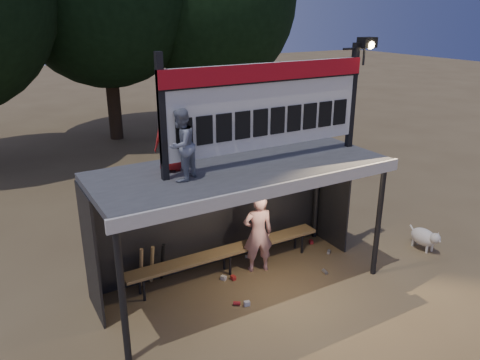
# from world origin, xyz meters

# --- Properties ---
(ground) EXTENTS (80.00, 80.00, 0.00)m
(ground) POSITION_xyz_m (0.00, 0.00, 0.00)
(ground) COLOR brown
(ground) RESTS_ON ground
(player) EXTENTS (0.66, 0.52, 1.58)m
(player) POSITION_xyz_m (0.55, 0.32, 0.79)
(player) COLOR silver
(player) RESTS_ON ground
(child_a) EXTENTS (0.68, 0.65, 1.10)m
(child_a) POSITION_xyz_m (-1.13, -0.15, 2.87)
(child_a) COLOR gray
(child_a) RESTS_ON dugout_shelter
(child_b) EXTENTS (0.55, 0.41, 1.02)m
(child_b) POSITION_xyz_m (-1.11, 0.35, 2.83)
(child_b) COLOR #A91C1A
(child_b) RESTS_ON dugout_shelter
(dugout_shelter) EXTENTS (5.10, 2.08, 2.32)m
(dugout_shelter) POSITION_xyz_m (0.00, 0.24, 1.85)
(dugout_shelter) COLOR #3A3A3C
(dugout_shelter) RESTS_ON ground
(scoreboard_assembly) EXTENTS (4.10, 0.27, 1.99)m
(scoreboard_assembly) POSITION_xyz_m (0.56, -0.01, 3.32)
(scoreboard_assembly) COLOR black
(scoreboard_assembly) RESTS_ON dugout_shelter
(bench) EXTENTS (4.00, 0.35, 0.48)m
(bench) POSITION_xyz_m (0.00, 0.55, 0.43)
(bench) COLOR olive
(bench) RESTS_ON ground
(dog) EXTENTS (0.36, 0.81, 0.49)m
(dog) POSITION_xyz_m (4.03, -0.73, 0.28)
(dog) COLOR beige
(dog) RESTS_ON ground
(bats) EXTENTS (0.47, 0.33, 0.84)m
(bats) POSITION_xyz_m (-1.40, 0.82, 0.43)
(bats) COLOR #A37C4C
(bats) RESTS_ON ground
(litter) EXTENTS (2.68, 1.49, 0.08)m
(litter) POSITION_xyz_m (0.70, 0.09, 0.04)
(litter) COLOR #AD1D23
(litter) RESTS_ON ground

